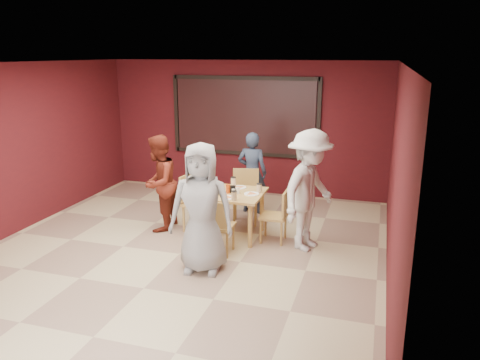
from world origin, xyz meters
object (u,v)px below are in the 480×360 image
(diner_front, at_px, (202,208))
(diner_left, at_px, (159,183))
(dining_table, at_px, (234,198))
(chair_left, at_px, (194,199))
(chair_right, at_px, (278,213))
(diner_back, at_px, (252,173))
(chair_front, at_px, (218,224))
(diner_right, at_px, (309,191))
(chair_back, at_px, (246,193))

(diner_front, distance_m, diner_left, 1.80)
(dining_table, xyz_separation_m, diner_left, (-1.31, -0.04, 0.16))
(chair_left, xyz_separation_m, diner_front, (0.69, -1.41, 0.36))
(chair_right, relative_size, diner_back, 0.55)
(dining_table, distance_m, diner_front, 1.33)
(chair_front, distance_m, diner_right, 1.47)
(dining_table, xyz_separation_m, diner_back, (-0.05, 1.28, 0.11))
(chair_left, xyz_separation_m, diner_back, (0.68, 1.19, 0.22))
(diner_front, distance_m, diner_back, 2.60)
(diner_back, bearing_deg, diner_left, 47.49)
(chair_front, height_order, diner_right, diner_right)
(dining_table, relative_size, diner_back, 0.63)
(diner_front, xyz_separation_m, diner_left, (-1.28, 1.27, -0.09))
(chair_front, xyz_separation_m, diner_left, (-1.31, 0.73, 0.33))
(chair_front, bearing_deg, diner_back, 91.31)
(diner_back, bearing_deg, chair_back, 94.74)
(diner_right, bearing_deg, chair_front, 139.06)
(chair_left, height_order, diner_left, diner_left)
(dining_table, bearing_deg, chair_back, 90.90)
(diner_back, relative_size, diner_right, 0.83)
(chair_back, relative_size, diner_back, 0.62)
(diner_left, distance_m, diner_right, 2.56)
(dining_table, height_order, diner_front, diner_front)
(chair_back, relative_size, diner_front, 0.52)
(dining_table, relative_size, chair_left, 1.00)
(chair_front, bearing_deg, dining_table, 90.07)
(diner_left, height_order, diner_right, diner_right)
(chair_front, bearing_deg, diner_left, 151.01)
(diner_left, relative_size, diner_right, 0.88)
(chair_back, xyz_separation_m, chair_left, (-0.72, -0.63, 0.01))
(diner_back, distance_m, diner_right, 1.92)
(chair_back, relative_size, chair_left, 0.99)
(chair_left, bearing_deg, diner_back, 60.05)
(chair_left, height_order, chair_right, chair_left)
(chair_right, height_order, diner_right, diner_right)
(chair_right, bearing_deg, chair_front, -134.49)
(diner_left, bearing_deg, dining_table, 89.14)
(chair_front, xyz_separation_m, chair_right, (0.74, 0.76, -0.01))
(diner_back, xyz_separation_m, diner_right, (1.29, -1.41, 0.16))
(chair_right, distance_m, diner_back, 1.55)
(diner_front, bearing_deg, chair_back, 81.08)
(diner_front, bearing_deg, diner_back, 81.99)
(chair_back, relative_size, diner_left, 0.58)
(diner_left, bearing_deg, diner_right, 85.37)
(dining_table, height_order, chair_back, chair_back)
(diner_back, bearing_deg, diner_right, 133.68)
(dining_table, xyz_separation_m, chair_left, (-0.73, 0.10, -0.12))
(chair_front, relative_size, diner_back, 0.56)
(chair_right, bearing_deg, diner_front, -121.07)
(chair_back, bearing_deg, chair_front, -89.53)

